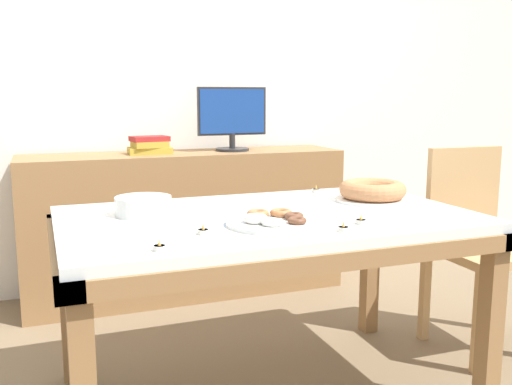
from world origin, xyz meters
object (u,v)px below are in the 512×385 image
object	(u,v)px
computer_monitor	(232,119)
pastry_platter	(274,221)
tealight_centre	(203,231)
cake_chocolate_round	(372,191)
book_stack	(150,145)
tealight_right_edge	(160,247)
tealight_left_edge	(343,229)
plate_stack	(143,206)
chair	(477,237)
tealight_near_front	(361,221)
tealight_near_cakes	(316,190)

from	to	relation	value
computer_monitor	pastry_platter	bearing A→B (deg)	-103.06
tealight_centre	cake_chocolate_round	bearing A→B (deg)	20.74
book_stack	tealight_right_edge	distance (m)	1.69
tealight_left_edge	computer_monitor	bearing A→B (deg)	84.18
pastry_platter	plate_stack	size ratio (longest dim) A/B	1.62
chair	tealight_near_front	world-z (taller)	chair
computer_monitor	book_stack	xyz separation A→B (m)	(-0.50, 0.00, -0.14)
chair	plate_stack	world-z (taller)	chair
tealight_left_edge	tealight_near_front	bearing A→B (deg)	34.02
computer_monitor	tealight_near_cakes	size ratio (longest dim) A/B	10.60
cake_chocolate_round	pastry_platter	xyz separation A→B (m)	(-0.56, -0.27, -0.03)
chair	book_stack	size ratio (longest dim) A/B	3.84
chair	tealight_near_cakes	distance (m)	0.79
cake_chocolate_round	pastry_platter	world-z (taller)	cake_chocolate_round
pastry_platter	tealight_centre	xyz separation A→B (m)	(-0.27, -0.05, -0.00)
cake_chocolate_round	plate_stack	distance (m)	0.96
tealight_centre	tealight_left_edge	bearing A→B (deg)	-16.31
computer_monitor	tealight_right_edge	world-z (taller)	computer_monitor
plate_stack	tealight_centre	distance (m)	0.39
computer_monitor	tealight_near_front	bearing A→B (deg)	-92.01
cake_chocolate_round	tealight_right_edge	world-z (taller)	cake_chocolate_round
computer_monitor	chair	bearing A→B (deg)	-55.49
cake_chocolate_round	plate_stack	size ratio (longest dim) A/B	1.50
tealight_near_front	tealight_left_edge	distance (m)	0.14
computer_monitor	tealight_left_edge	world-z (taller)	computer_monitor
pastry_platter	book_stack	bearing A→B (deg)	96.12
computer_monitor	pastry_platter	size ratio (longest dim) A/B	1.25
cake_chocolate_round	tealight_centre	distance (m)	0.89
tealight_right_edge	plate_stack	bearing A→B (deg)	85.08
chair	cake_chocolate_round	xyz separation A→B (m)	(-0.59, -0.01, 0.26)
plate_stack	tealight_centre	bearing A→B (deg)	-71.12
plate_stack	tealight_centre	size ratio (longest dim) A/B	5.25
tealight_right_edge	book_stack	bearing A→B (deg)	80.32
cake_chocolate_round	tealight_left_edge	bearing A→B (deg)	-131.37
book_stack	cake_chocolate_round	bearing A→B (deg)	-59.02
computer_monitor	pastry_platter	xyz separation A→B (m)	(-0.34, -1.46, -0.29)
pastry_platter	tealight_near_cakes	world-z (taller)	pastry_platter
tealight_near_front	chair	bearing A→B (deg)	23.77
plate_stack	tealight_centre	xyz separation A→B (m)	(0.13, -0.37, -0.02)
chair	computer_monitor	bearing A→B (deg)	124.51
pastry_platter	tealight_left_edge	bearing A→B (deg)	-45.94
tealight_near_front	tealight_centre	size ratio (longest dim) A/B	1.00
computer_monitor	tealight_left_edge	bearing A→B (deg)	-95.82
computer_monitor	cake_chocolate_round	size ratio (longest dim) A/B	1.35
book_stack	tealight_near_cakes	size ratio (longest dim) A/B	6.13
computer_monitor	tealight_centre	world-z (taller)	computer_monitor
book_stack	tealight_centre	bearing A→B (deg)	-94.21
plate_stack	tealight_right_edge	bearing A→B (deg)	-94.92
computer_monitor	book_stack	size ratio (longest dim) A/B	1.73
tealight_right_edge	pastry_platter	bearing A→B (deg)	24.06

